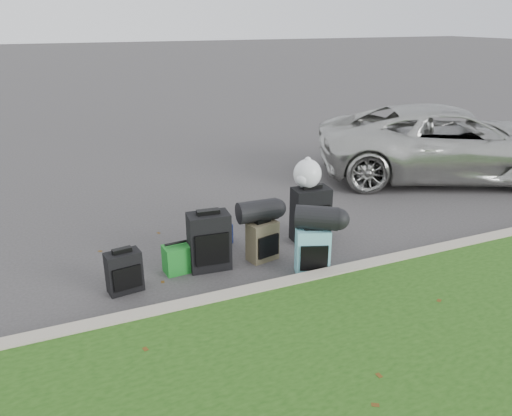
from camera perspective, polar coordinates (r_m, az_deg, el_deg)
name	(u,v)px	position (r m, az deg, el deg)	size (l,w,h in m)	color
ground	(269,252)	(6.47, 1.52, -5.01)	(120.00, 120.00, 0.00)	#383535
curb	(307,282)	(5.65, 5.84, -8.38)	(120.00, 0.18, 0.15)	#9E937F
suv	(449,143)	(9.98, 21.23, 6.99)	(2.20, 4.78, 1.33)	#B7B7B2
suitcase_small_black	(124,272)	(5.68, -14.84, -7.06)	(0.37, 0.21, 0.47)	black
suitcase_large_black_left	(209,241)	(5.95, -5.38, -3.80)	(0.49, 0.29, 0.70)	black
suitcase_olive	(262,241)	(6.18, 0.74, -3.78)	(0.36, 0.23, 0.50)	#473F2D
suitcase_teal	(312,251)	(5.89, 6.47, -4.93)	(0.39, 0.23, 0.56)	#589BAF
suitcase_large_black_right	(310,214)	(6.72, 6.24, -0.72)	(0.49, 0.29, 0.73)	black
tote_green	(177,259)	(5.99, -9.05, -5.77)	(0.30, 0.24, 0.33)	#1A7522
tote_navy	(221,233)	(6.68, -3.98, -2.92)	(0.25, 0.20, 0.27)	navy
duffel_left	(258,211)	(6.07, 0.19, -0.33)	(0.27, 0.27, 0.50)	black
duffel_right	(317,218)	(5.74, 6.98, -1.11)	(0.27, 0.27, 0.49)	black
trash_bag	(307,174)	(6.57, 5.90, 3.91)	(0.37, 0.37, 0.37)	white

